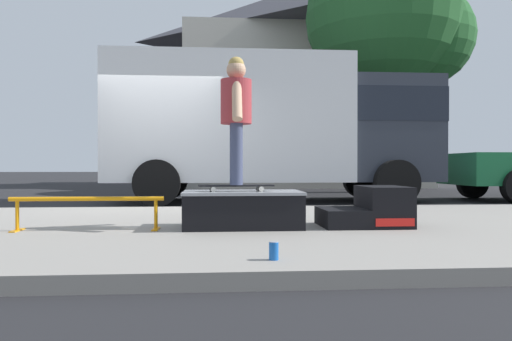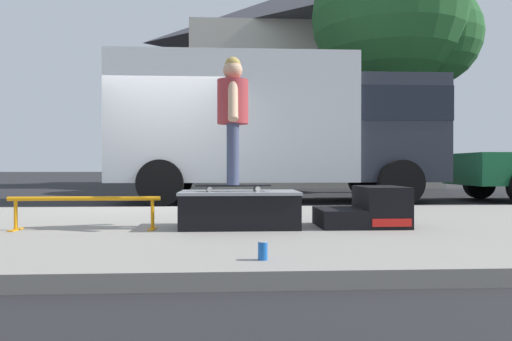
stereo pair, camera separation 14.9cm
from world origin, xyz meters
TOP-DOWN VIEW (x-y plane):
  - ground_plane at (0.00, 0.00)m, footprint 140.00×140.00m
  - sidewalk_slab at (0.00, -3.00)m, footprint 50.00×5.00m
  - skate_box at (1.41, -3.29)m, footprint 1.24×0.74m
  - kicker_ramp at (2.79, -3.29)m, footprint 0.91×0.71m
  - grind_rail at (-0.16, -3.41)m, footprint 1.52×0.28m
  - skateboard at (1.34, -3.31)m, footprint 0.80×0.28m
  - skater_kid at (1.34, -3.31)m, footprint 0.33×0.69m
  - soda_can at (1.52, -5.13)m, footprint 0.07×0.07m
  - box_truck at (2.37, 2.20)m, footprint 6.91×2.63m
  - street_tree_main at (6.35, 5.88)m, footprint 5.04×4.58m
  - house_behind at (4.45, 12.51)m, footprint 9.54×8.22m

SIDE VIEW (x-z plane):
  - ground_plane at x=0.00m, z-range 0.00..0.00m
  - sidewalk_slab at x=0.00m, z-range 0.00..0.12m
  - soda_can at x=1.52m, z-range 0.12..0.25m
  - kicker_ramp at x=2.79m, z-range 0.08..0.51m
  - skate_box at x=1.41m, z-range 0.13..0.51m
  - grind_rail at x=-0.16m, z-range 0.21..0.54m
  - skateboard at x=1.34m, z-range 0.52..0.59m
  - skater_kid at x=1.34m, z-range 0.69..2.03m
  - box_truck at x=2.37m, z-range 0.18..3.23m
  - house_behind at x=4.45m, z-range 0.04..8.44m
  - street_tree_main at x=6.35m, z-range 1.33..8.88m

